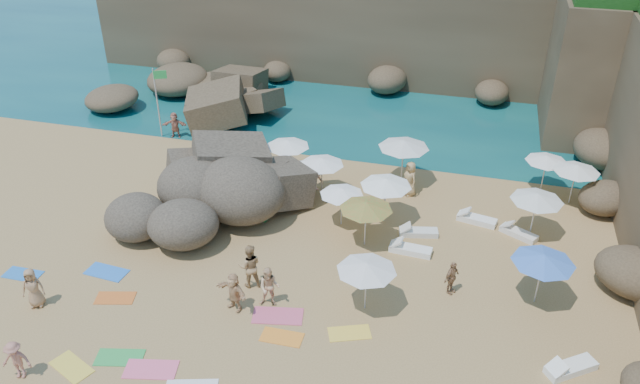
% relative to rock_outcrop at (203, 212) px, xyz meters
% --- Properties ---
extents(ground, '(120.00, 120.00, 0.00)m').
position_rel_rock_outcrop_xyz_m(ground, '(3.77, -2.99, 0.00)').
color(ground, tan).
rests_on(ground, ground).
extents(seawater, '(120.00, 120.00, 0.00)m').
position_rel_rock_outcrop_xyz_m(seawater, '(3.77, 27.01, 0.00)').
color(seawater, '#0C4751').
rests_on(seawater, ground).
extents(cliff_back, '(44.00, 8.00, 8.00)m').
position_rel_rock_outcrop_xyz_m(cliff_back, '(5.77, 22.01, 4.00)').
color(cliff_back, brown).
rests_on(cliff_back, ground).
extents(cliff_corner, '(10.00, 12.00, 8.00)m').
position_rel_rock_outcrop_xyz_m(cliff_corner, '(20.77, 17.01, 4.00)').
color(cliff_corner, brown).
rests_on(cliff_corner, ground).
extents(rock_promontory, '(12.00, 7.00, 2.00)m').
position_rel_rock_outcrop_xyz_m(rock_promontory, '(-7.23, 13.01, 0.00)').
color(rock_promontory, brown).
rests_on(rock_promontory, ground).
extents(rock_outcrop, '(8.48, 6.89, 3.07)m').
position_rel_rock_outcrop_xyz_m(rock_outcrop, '(0.00, 0.00, 0.00)').
color(rock_outcrop, brown).
rests_on(rock_outcrop, ground).
extents(flag_pole, '(0.79, 0.34, 4.20)m').
position_rel_rock_outcrop_xyz_m(flag_pole, '(-5.74, 7.13, 2.68)').
color(flag_pole, silver).
rests_on(flag_pole, ground).
extents(parasol_0, '(2.57, 2.57, 2.43)m').
position_rel_rock_outcrop_xyz_m(parasol_0, '(8.67, 5.29, 2.23)').
color(parasol_0, silver).
rests_on(parasol_0, ground).
extents(parasol_1, '(2.17, 2.17, 2.06)m').
position_rel_rock_outcrop_xyz_m(parasol_1, '(5.04, 3.05, 1.89)').
color(parasol_1, silver).
rests_on(parasol_1, ground).
extents(parasol_2, '(2.07, 2.07, 1.96)m').
position_rel_rock_outcrop_xyz_m(parasol_2, '(15.61, 6.37, 1.80)').
color(parasol_2, silver).
rests_on(parasol_2, ground).
extents(parasol_3, '(2.21, 2.21, 2.09)m').
position_rel_rock_outcrop_xyz_m(parasol_3, '(16.90, 5.48, 1.91)').
color(parasol_3, silver).
rests_on(parasol_3, ground).
extents(parasol_5, '(2.25, 2.25, 2.13)m').
position_rel_rock_outcrop_xyz_m(parasol_5, '(2.88, 4.35, 1.96)').
color(parasol_5, silver).
rests_on(parasol_5, ground).
extents(parasol_6, '(2.31, 2.31, 2.18)m').
position_rel_rock_outcrop_xyz_m(parasol_6, '(7.96, -0.59, 2.00)').
color(parasol_6, silver).
rests_on(parasol_6, ground).
extents(parasol_7, '(2.36, 2.36, 2.23)m').
position_rel_rock_outcrop_xyz_m(parasol_7, '(8.44, 1.54, 2.05)').
color(parasol_7, silver).
rests_on(parasol_7, ground).
extents(parasol_8, '(2.30, 2.30, 2.17)m').
position_rel_rock_outcrop_xyz_m(parasol_8, '(15.00, 2.07, 2.00)').
color(parasol_8, silver).
rests_on(parasol_8, ground).
extents(parasol_9, '(2.01, 2.01, 1.90)m').
position_rel_rock_outcrop_xyz_m(parasol_9, '(6.59, 0.72, 1.75)').
color(parasol_9, silver).
rests_on(parasol_9, ground).
extents(parasol_10, '(2.37, 2.37, 2.24)m').
position_rel_rock_outcrop_xyz_m(parasol_10, '(15.09, -2.62, 2.06)').
color(parasol_10, silver).
rests_on(parasol_10, ground).
extents(parasol_11, '(2.26, 2.26, 2.14)m').
position_rel_rock_outcrop_xyz_m(parasol_11, '(8.82, -4.70, 1.97)').
color(parasol_11, silver).
rests_on(parasol_11, ground).
extents(lounger_0, '(1.76, 1.25, 0.26)m').
position_rel_rock_outcrop_xyz_m(lounger_0, '(3.03, 5.47, 0.13)').
color(lounger_0, white).
rests_on(lounger_0, ground).
extents(lounger_1, '(1.73, 1.30, 0.26)m').
position_rel_rock_outcrop_xyz_m(lounger_1, '(14.51, 1.86, 0.13)').
color(lounger_1, white).
rests_on(lounger_1, ground).
extents(lounger_2, '(1.80, 0.93, 0.27)m').
position_rel_rock_outcrop_xyz_m(lounger_2, '(10.16, 0.76, 0.13)').
color(lounger_2, silver).
rests_on(lounger_2, ground).
extents(lounger_3, '(1.87, 0.96, 0.28)m').
position_rel_rock_outcrop_xyz_m(lounger_3, '(12.63, 2.51, 0.14)').
color(lounger_3, white).
rests_on(lounger_3, ground).
extents(lounger_4, '(1.85, 0.72, 0.28)m').
position_rel_rock_outcrop_xyz_m(lounger_4, '(10.00, -0.66, 0.14)').
color(lounger_4, white).
rests_on(lounger_4, ground).
extents(lounger_5, '(1.83, 1.56, 0.28)m').
position_rel_rock_outcrop_xyz_m(lounger_5, '(16.17, -6.02, 0.14)').
color(lounger_5, white).
rests_on(lounger_5, ground).
extents(towel_0, '(1.56, 0.80, 0.03)m').
position_rel_rock_outcrop_xyz_m(towel_0, '(-5.17, -6.36, 0.01)').
color(towel_0, blue).
rests_on(towel_0, ground).
extents(towel_1, '(1.93, 1.26, 0.03)m').
position_rel_rock_outcrop_xyz_m(towel_1, '(2.44, -9.68, 0.02)').
color(towel_1, '#FC6285').
rests_on(towel_1, ground).
extents(towel_2, '(1.64, 1.11, 0.03)m').
position_rel_rock_outcrop_xyz_m(towel_2, '(-0.71, -6.69, 0.01)').
color(towel_2, orange).
rests_on(towel_2, ground).
extents(towel_3, '(1.78, 1.18, 0.03)m').
position_rel_rock_outcrop_xyz_m(towel_3, '(1.13, -9.47, 0.01)').
color(towel_3, green).
rests_on(towel_3, ground).
extents(towel_4, '(1.77, 1.35, 0.03)m').
position_rel_rock_outcrop_xyz_m(towel_4, '(-0.22, -10.29, 0.01)').
color(towel_4, yellow).
rests_on(towel_4, ground).
extents(towel_8, '(1.79, 0.99, 0.03)m').
position_rel_rock_outcrop_xyz_m(towel_8, '(-1.93, -5.33, 0.02)').
color(towel_8, blue).
rests_on(towel_8, ground).
extents(towel_9, '(2.03, 1.30, 0.03)m').
position_rel_rock_outcrop_xyz_m(towel_9, '(5.75, -6.01, 0.02)').
color(towel_9, '#DD5573').
rests_on(towel_9, ground).
extents(towel_10, '(1.53, 0.78, 0.03)m').
position_rel_rock_outcrop_xyz_m(towel_10, '(6.25, -7.05, 0.01)').
color(towel_10, orange).
rests_on(towel_10, ground).
extents(towel_11, '(1.86, 0.97, 0.03)m').
position_rel_rock_outcrop_xyz_m(towel_11, '(2.28, 0.40, 0.02)').
color(towel_11, green).
rests_on(towel_11, ground).
extents(towel_12, '(1.70, 1.28, 0.03)m').
position_rel_rock_outcrop_xyz_m(towel_12, '(8.56, -6.21, 0.01)').
color(towel_12, yellow).
rests_on(towel_12, ground).
extents(person_stand_1, '(1.12, 1.01, 1.90)m').
position_rel_rock_outcrop_xyz_m(person_stand_1, '(4.13, -4.54, 0.95)').
color(person_stand_1, tan).
rests_on(person_stand_1, ground).
extents(person_stand_2, '(1.17, 1.12, 1.78)m').
position_rel_rock_outcrop_xyz_m(person_stand_2, '(4.58, 3.54, 0.89)').
color(person_stand_2, '#E6A282').
rests_on(person_stand_2, ground).
extents(person_stand_3, '(0.75, 0.91, 1.45)m').
position_rel_rock_outcrop_xyz_m(person_stand_3, '(11.87, -2.91, 0.72)').
color(person_stand_3, '#9B724D').
rests_on(person_stand_3, ground).
extents(person_stand_4, '(0.96, 0.97, 1.80)m').
position_rel_rock_outcrop_xyz_m(person_stand_4, '(9.23, 4.21, 0.90)').
color(person_stand_4, tan).
rests_on(person_stand_4, ground).
extents(person_stand_5, '(1.49, 0.75, 1.54)m').
position_rel_rock_outcrop_xyz_m(person_stand_5, '(-5.02, 7.26, 0.77)').
color(person_stand_5, '#B8735C').
rests_on(person_stand_5, ground).
extents(person_lie_0, '(1.25, 1.65, 0.39)m').
position_rel_rock_outcrop_xyz_m(person_lie_0, '(-1.58, -11.10, 0.20)').
color(person_lie_0, '#B56F5A').
rests_on(person_lie_0, ground).
extents(person_lie_2, '(1.41, 1.85, 0.44)m').
position_rel_rock_outcrop_xyz_m(person_lie_2, '(-3.34, -7.84, 0.22)').
color(person_lie_2, '#A87B54').
rests_on(person_lie_2, ground).
extents(person_lie_3, '(2.00, 2.07, 0.43)m').
position_rel_rock_outcrop_xyz_m(person_lie_3, '(4.05, -6.05, 0.21)').
color(person_lie_3, tan).
rests_on(person_lie_3, ground).
extents(person_lie_5, '(1.08, 1.78, 0.63)m').
position_rel_rock_outcrop_xyz_m(person_lie_5, '(5.27, -5.48, 0.32)').
color(person_lie_5, '#DFB17F').
rests_on(person_lie_5, ground).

